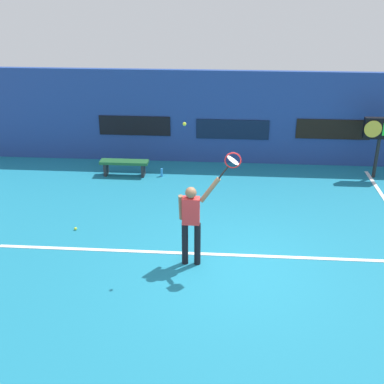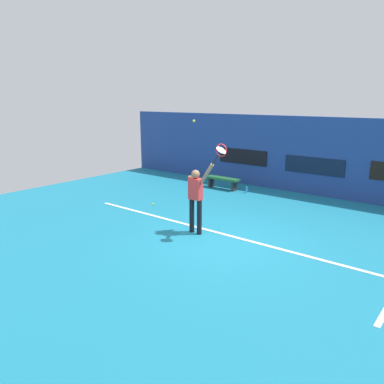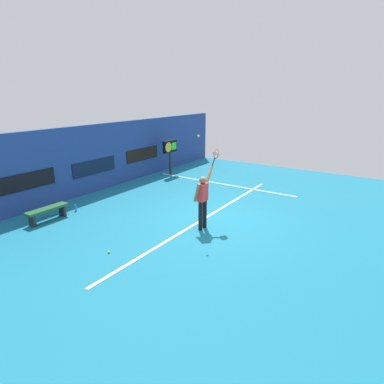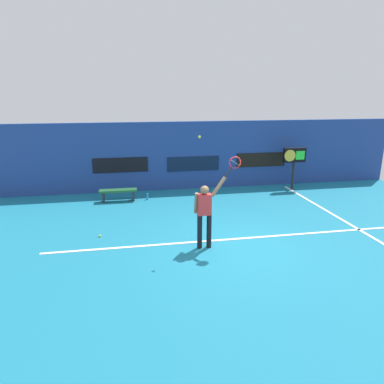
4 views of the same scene
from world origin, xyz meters
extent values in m
plane|color=teal|center=(0.00, 0.00, 0.00)|extent=(18.00, 18.00, 0.00)
cube|color=navy|center=(0.00, 6.07, 1.41)|extent=(18.00, 0.20, 2.83)
cube|color=#0C1933|center=(0.00, 5.95, 1.08)|extent=(2.20, 0.03, 0.60)
cube|color=black|center=(-3.00, 5.95, 1.13)|extent=(2.20, 0.03, 0.60)
cube|color=black|center=(3.00, 5.95, 1.15)|extent=(2.20, 0.03, 0.60)
cube|color=white|center=(0.00, 0.44, 0.01)|extent=(10.00, 0.10, 0.01)
cube|color=white|center=(4.01, 2.00, 0.01)|extent=(0.10, 7.00, 0.01)
cylinder|color=black|center=(-0.93, 0.07, 0.46)|extent=(0.13, 0.13, 0.92)
cylinder|color=black|center=(-0.68, 0.07, 0.46)|extent=(0.13, 0.13, 0.92)
cube|color=red|center=(-0.81, 0.07, 1.20)|extent=(0.34, 0.20, 0.55)
sphere|color=#8C6647|center=(-0.81, 0.07, 1.58)|extent=(0.22, 0.22, 0.22)
cylinder|color=#8C6647|center=(-0.45, 0.07, 1.65)|extent=(0.40, 0.09, 0.53)
cylinder|color=#8C6647|center=(-1.01, 0.15, 1.22)|extent=(0.09, 0.23, 0.58)
cylinder|color=black|center=(-0.20, 0.07, 2.01)|extent=(0.20, 0.03, 0.27)
torus|color=red|center=(-0.03, 0.07, 2.26)|extent=(0.44, 0.02, 0.44)
cylinder|color=silver|center=(-0.03, 0.07, 2.26)|extent=(0.22, 0.27, 0.15)
sphere|color=#CCE033|center=(-0.93, 0.15, 2.90)|extent=(0.07, 0.07, 0.07)
cylinder|color=black|center=(4.11, 5.09, 0.58)|extent=(0.10, 0.10, 1.17)
cube|color=black|center=(4.11, 5.09, 1.47)|extent=(0.95, 0.18, 0.60)
cylinder|color=gold|center=(3.87, 4.99, 1.47)|extent=(0.48, 0.02, 0.48)
cube|color=#26D833|center=(4.32, 4.99, 1.47)|extent=(0.38, 0.02, 0.36)
cube|color=#1E592D|center=(-3.11, 4.69, 0.41)|extent=(1.40, 0.36, 0.08)
cube|color=#262628|center=(-3.66, 4.69, 0.18)|extent=(0.08, 0.32, 0.37)
cube|color=#262628|center=(-2.56, 4.69, 0.18)|extent=(0.08, 0.32, 0.37)
cylinder|color=#338CD8|center=(-2.02, 4.69, 0.12)|extent=(0.07, 0.07, 0.24)
sphere|color=#CCE033|center=(-3.57, 1.29, 0.03)|extent=(0.07, 0.07, 0.07)
camera|label=1|loc=(-0.15, -8.45, 5.41)|focal=45.95mm
camera|label=2|loc=(5.03, -7.33, 3.45)|focal=35.42mm
camera|label=3|loc=(-8.75, -4.83, 4.12)|focal=30.11mm
camera|label=4|loc=(-2.65, -8.18, 3.92)|focal=32.55mm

